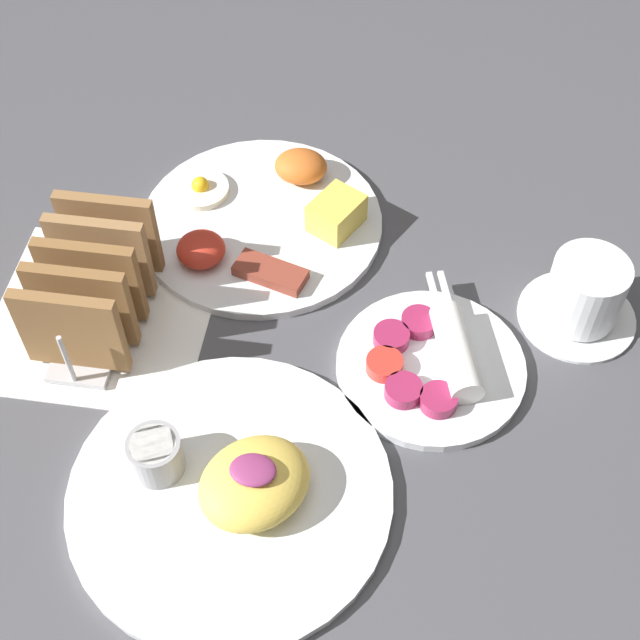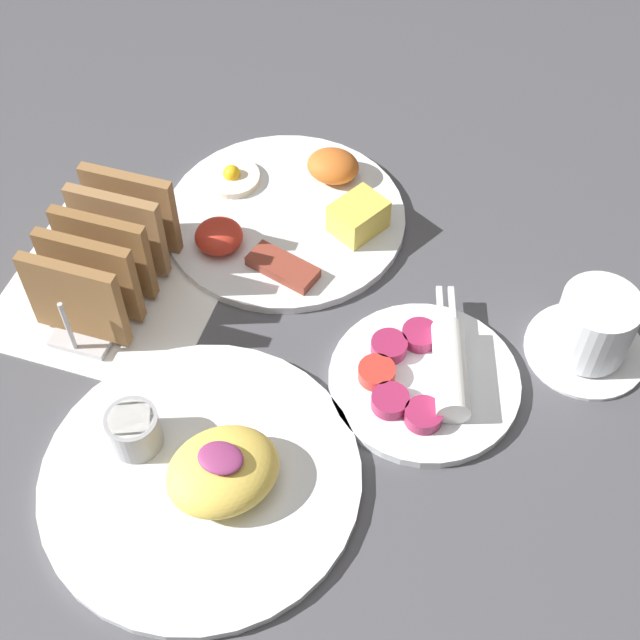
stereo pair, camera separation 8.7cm
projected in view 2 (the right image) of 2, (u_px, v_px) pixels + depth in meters
The scene contains 7 objects.
ground_plane at pixel (258, 352), 0.89m from camera, with size 3.00×3.00×0.00m, color #47474C.
napkin_flat at pixel (115, 288), 0.93m from camera, with size 0.22×0.22×0.00m.
plate_breakfast at pixel (289, 214), 0.99m from camera, with size 0.27×0.27×0.05m.
plate_condiments at pixel (425, 377), 0.85m from camera, with size 0.19×0.20×0.04m.
plate_foreground at pixel (200, 471), 0.79m from camera, with size 0.29×0.29×0.06m.
toast_rack at pixel (106, 256), 0.90m from camera, with size 0.10×0.18×0.10m.
coffee_cup at pixel (593, 329), 0.86m from camera, with size 0.12×0.12×0.08m.
Camera 2 is at (0.22, -0.48, 0.72)m, focal length 50.00 mm.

